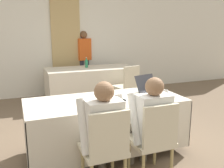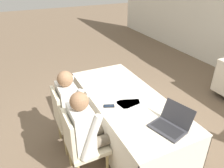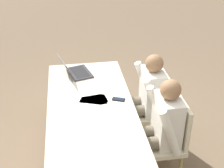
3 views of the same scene
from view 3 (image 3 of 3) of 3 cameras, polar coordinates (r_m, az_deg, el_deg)
name	(u,v)px [view 3 (image 3 of 3)]	position (r m, az deg, el deg)	size (l,w,h in m)	color
ground_plane	(93,162)	(3.67, -3.45, -13.99)	(24.00, 24.00, 0.00)	brown
conference_table_near	(92,120)	(3.29, -3.76, -6.67)	(2.04, 0.89, 0.75)	beige
laptop	(76,71)	(3.80, -6.67, 2.39)	(0.43, 0.42, 0.23)	#333338
cell_phone	(119,99)	(3.30, 1.21, -2.81)	(0.11, 0.15, 0.01)	black
paper_beside_laptop	(79,138)	(2.81, -6.04, -9.71)	(0.29, 0.35, 0.00)	white
paper_centre_table	(95,99)	(3.32, -3.15, -2.71)	(0.30, 0.35, 0.00)	white
paper_left_edge	(93,101)	(3.29, -3.46, -3.03)	(0.25, 0.33, 0.00)	white
chair_near_left	(168,137)	(3.26, 10.19, -9.54)	(0.44, 0.44, 0.90)	tan
chair_near_right	(153,107)	(3.69, 7.56, -4.12)	(0.44, 0.44, 0.90)	tan
person_checkered_shirt	(159,125)	(3.14, 8.65, -7.50)	(0.50, 0.52, 1.16)	#665B4C
person_white_shirt	(145,96)	(3.58, 6.14, -2.14)	(0.50, 0.52, 1.16)	#665B4C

